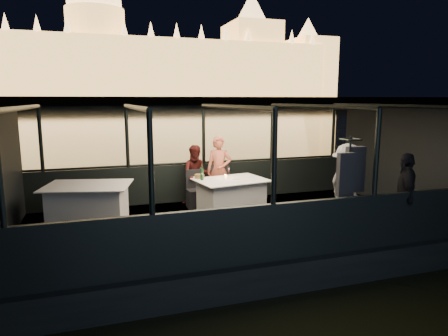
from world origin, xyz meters
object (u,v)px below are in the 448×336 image
object	(u,v)px
dining_table_central	(231,197)
chair_port_right	(223,187)
wine_bottle	(202,173)
chair_port_left	(196,189)
coat_stand	(348,192)
person_man_maroon	(197,173)
dining_table_aft	(89,208)
person_woman_coral	(219,173)
passenger_dark	(405,190)
passenger_stripe	(347,187)

from	to	relation	value
dining_table_central	chair_port_right	bearing A→B (deg)	86.59
wine_bottle	dining_table_central	bearing A→B (deg)	-13.98
chair_port_left	coat_stand	world-z (taller)	coat_stand
person_man_maroon	wine_bottle	xyz separation A→B (m)	(-0.11, -0.90, 0.17)
dining_table_aft	person_woman_coral	world-z (taller)	person_woman_coral
coat_stand	passenger_dark	size ratio (longest dim) A/B	1.21
chair_port_left	person_man_maroon	world-z (taller)	person_man_maroon
chair_port_right	passenger_dark	xyz separation A→B (m)	(2.43, -3.01, 0.40)
chair_port_right	person_woman_coral	bearing A→B (deg)	109.45
person_woman_coral	passenger_stripe	bearing A→B (deg)	-35.97
chair_port_right	passenger_dark	distance (m)	3.89
dining_table_aft	passenger_dark	distance (m)	5.86
dining_table_aft	coat_stand	xyz separation A→B (m)	(4.17, -2.32, 0.51)
person_man_maroon	passenger_stripe	bearing A→B (deg)	-38.10
chair_port_left	wine_bottle	distance (m)	0.76
person_woman_coral	wine_bottle	distance (m)	1.00
coat_stand	person_man_maroon	world-z (taller)	coat_stand
dining_table_aft	person_man_maroon	size ratio (longest dim) A/B	1.13
dining_table_aft	passenger_stripe	xyz separation A→B (m)	(4.55, -1.76, 0.47)
dining_table_aft	coat_stand	bearing A→B (deg)	-29.05
person_woman_coral	chair_port_left	bearing A→B (deg)	-141.41
chair_port_left	person_woman_coral	bearing A→B (deg)	13.51
coat_stand	wine_bottle	xyz separation A→B (m)	(-1.89, 2.42, 0.02)
person_man_maroon	wine_bottle	distance (m)	0.92
wine_bottle	dining_table_aft	bearing A→B (deg)	-177.49
passenger_dark	chair_port_left	bearing A→B (deg)	-103.29
chair_port_right	passenger_stripe	size ratio (longest dim) A/B	0.56
dining_table_central	person_man_maroon	bearing A→B (deg)	115.28
chair_port_right	person_woman_coral	distance (m)	0.35
wine_bottle	passenger_stripe	bearing A→B (deg)	-39.39
dining_table_aft	coat_stand	size ratio (longest dim) A/B	0.85
dining_table_central	chair_port_right	distance (m)	0.74
dining_table_central	passenger_stripe	size ratio (longest dim) A/B	0.88
person_woman_coral	passenger_dark	distance (m)	4.03
dining_table_aft	chair_port_left	xyz separation A→B (m)	(2.30, 0.70, 0.06)
dining_table_central	person_man_maroon	size ratio (longest dim) A/B	1.04
chair_port_right	passenger_dark	world-z (taller)	passenger_dark
wine_bottle	coat_stand	bearing A→B (deg)	-51.99
dining_table_central	coat_stand	distance (m)	2.66
dining_table_central	chair_port_right	world-z (taller)	chair_port_right
passenger_stripe	passenger_dark	world-z (taller)	passenger_stripe
dining_table_aft	chair_port_left	distance (m)	2.41
passenger_dark	passenger_stripe	bearing A→B (deg)	-93.21
dining_table_aft	wine_bottle	distance (m)	2.35
dining_table_central	passenger_dark	distance (m)	3.39
dining_table_central	chair_port_left	world-z (taller)	chair_port_left
person_man_maroon	passenger_stripe	distance (m)	3.51
coat_stand	person_woman_coral	distance (m)	3.44
dining_table_aft	passenger_stripe	world-z (taller)	passenger_stripe
dining_table_aft	dining_table_central	bearing A→B (deg)	-0.98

